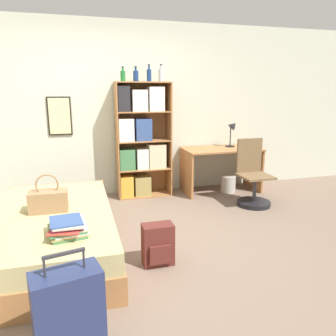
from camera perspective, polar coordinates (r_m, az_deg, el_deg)
name	(u,v)px	position (r m, az deg, el deg)	size (l,w,h in m)	color
ground_plane	(129,243)	(3.62, -6.89, -12.87)	(14.00, 14.00, 0.00)	#756051
wall_back	(107,111)	(5.08, -10.54, 9.80)	(10.00, 0.09, 2.60)	beige
bed	(55,232)	(3.53, -19.06, -10.42)	(1.14, 2.09, 0.43)	#A36B3D
handbag	(48,200)	(3.44, -20.12, -5.30)	(0.37, 0.20, 0.38)	#93704C
book_stack_on_bed	(68,228)	(2.86, -17.05, -9.91)	(0.34, 0.40, 0.13)	#427A4C
suitcase	(69,313)	(2.25, -16.92, -23.07)	(0.45, 0.30, 0.69)	navy
bookcase	(140,140)	(4.96, -4.92, 4.86)	(0.81, 0.36, 1.72)	#A36B3D
bottle_green	(123,76)	(4.85, -7.86, 15.64)	(0.07, 0.07, 0.21)	#1E6B2D
bottle_brown	(136,76)	(4.91, -5.63, 15.71)	(0.08, 0.08, 0.21)	navy
bottle_clear	(149,75)	(4.92, -3.32, 15.87)	(0.07, 0.07, 0.24)	navy
bottle_blue	(161,75)	(4.96, -1.22, 15.89)	(0.08, 0.08, 0.25)	#B7BCC1
desk	(221,161)	(5.29, 9.24, 1.19)	(1.21, 0.63, 0.71)	#A36B3D
desk_lamp	(233,129)	(5.39, 11.20, 6.63)	(0.20, 0.15, 0.43)	black
desk_chair	(253,184)	(4.81, 14.55, -2.72)	(0.47, 0.47, 0.93)	black
backpack	(158,245)	(3.13, -1.75, -13.22)	(0.29, 0.20, 0.39)	#56231E
waste_bin	(228,184)	(5.37, 10.44, -2.72)	(0.24, 0.24, 0.26)	#B7B2A8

